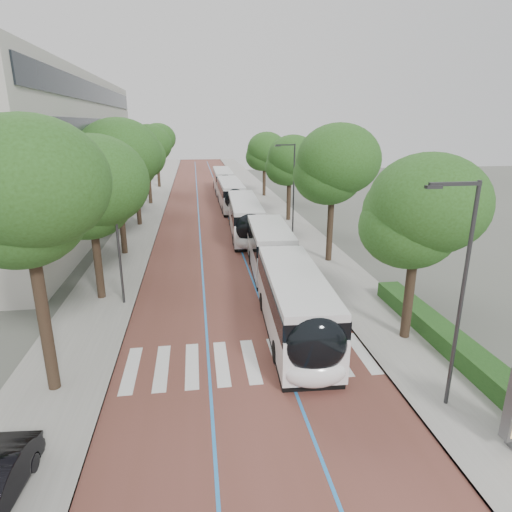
{
  "coord_description": "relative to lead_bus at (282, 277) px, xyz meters",
  "views": [
    {
      "loc": [
        -1.86,
        -15.09,
        9.78
      ],
      "look_at": [
        1.49,
        8.42,
        2.4
      ],
      "focal_mm": 30.0,
      "sensor_mm": 36.0,
      "label": 1
    }
  ],
  "objects": [
    {
      "name": "ground",
      "position": [
        -2.73,
        -6.8,
        -1.63
      ],
      "size": [
        160.0,
        160.0,
        0.0
      ],
      "primitive_type": "plane",
      "color": "#51544C",
      "rests_on": "ground"
    },
    {
      "name": "road",
      "position": [
        -2.73,
        33.2,
        -1.62
      ],
      "size": [
        11.0,
        140.0,
        0.02
      ],
      "primitive_type": "cube",
      "color": "brown",
      "rests_on": "ground"
    },
    {
      "name": "sidewalk_left",
      "position": [
        -10.23,
        33.2,
        -1.57
      ],
      "size": [
        4.0,
        140.0,
        0.12
      ],
      "primitive_type": "cube",
      "color": "gray",
      "rests_on": "ground"
    },
    {
      "name": "sidewalk_right",
      "position": [
        4.77,
        33.2,
        -1.57
      ],
      "size": [
        4.0,
        140.0,
        0.12
      ],
      "primitive_type": "cube",
      "color": "gray",
      "rests_on": "ground"
    },
    {
      "name": "kerb_left",
      "position": [
        -8.33,
        33.2,
        -1.57
      ],
      "size": [
        0.2,
        140.0,
        0.14
      ],
      "primitive_type": "cube",
      "color": "gray",
      "rests_on": "ground"
    },
    {
      "name": "kerb_right",
      "position": [
        2.87,
        33.2,
        -1.57
      ],
      "size": [
        0.2,
        140.0,
        0.14
      ],
      "primitive_type": "cube",
      "color": "gray",
      "rests_on": "ground"
    },
    {
      "name": "zebra_crossing",
      "position": [
        -2.53,
        -5.8,
        -1.6
      ],
      "size": [
        10.55,
        3.6,
        0.01
      ],
      "color": "silver",
      "rests_on": "ground"
    },
    {
      "name": "lane_line_left",
      "position": [
        -4.33,
        33.2,
        -1.6
      ],
      "size": [
        0.12,
        126.0,
        0.01
      ],
      "primitive_type": "cube",
      "color": "#277AC7",
      "rests_on": "road"
    },
    {
      "name": "lane_line_right",
      "position": [
        -1.13,
        33.2,
        -1.6
      ],
      "size": [
        0.12,
        126.0,
        0.01
      ],
      "primitive_type": "cube",
      "color": "#277AC7",
      "rests_on": "road"
    },
    {
      "name": "office_building",
      "position": [
        -22.2,
        21.2,
        5.37
      ],
      "size": [
        18.11,
        40.0,
        14.0
      ],
      "color": "#A9A69D",
      "rests_on": "ground"
    },
    {
      "name": "hedge",
      "position": [
        6.37,
        -6.8,
        -1.11
      ],
      "size": [
        1.2,
        14.0,
        0.8
      ],
      "primitive_type": "cube",
      "color": "#1B4217",
      "rests_on": "sidewalk_right"
    },
    {
      "name": "streetlight_near",
      "position": [
        3.89,
        -9.8,
        3.19
      ],
      "size": [
        1.82,
        0.2,
        8.0
      ],
      "color": "#333335",
      "rests_on": "sidewalk_right"
    },
    {
      "name": "streetlight_far",
      "position": [
        3.89,
        15.2,
        3.19
      ],
      "size": [
        1.82,
        0.2,
        8.0
      ],
      "color": "#333335",
      "rests_on": "sidewalk_right"
    },
    {
      "name": "lamp_post_left",
      "position": [
        -8.83,
        1.2,
        2.49
      ],
      "size": [
        0.14,
        0.14,
        8.0
      ],
      "primitive_type": "cylinder",
      "color": "#333335",
      "rests_on": "sidewalk_left"
    },
    {
      "name": "trees_left",
      "position": [
        -10.23,
        17.68,
        5.09
      ],
      "size": [
        6.11,
        60.3,
        9.63
      ],
      "color": "black",
      "rests_on": "ground"
    },
    {
      "name": "trees_right",
      "position": [
        4.97,
        14.93,
        4.56
      ],
      "size": [
        5.77,
        47.19,
        9.27
      ],
      "color": "black",
      "rests_on": "ground"
    },
    {
      "name": "lead_bus",
      "position": [
        0.0,
        0.0,
        0.0
      ],
      "size": [
        3.43,
        18.5,
        3.2
      ],
      "rotation": [
        0.0,
        0.0,
        -0.05
      ],
      "color": "black",
      "rests_on": "ground"
    },
    {
      "name": "bus_queued_0",
      "position": [
        -0.25,
        15.62,
        -0.0
      ],
      "size": [
        3.02,
        12.49,
        3.2
      ],
      "rotation": [
        0.0,
        0.0,
        -0.04
      ],
      "color": "white",
      "rests_on": "ground"
    },
    {
      "name": "bus_queued_1",
      "position": [
        -0.4,
        28.89,
        -0.0
      ],
      "size": [
        2.58,
        12.41,
        3.2
      ],
      "rotation": [
        0.0,
        0.0,
        0.0
      ],
      "color": "white",
      "rests_on": "ground"
    },
    {
      "name": "bus_queued_2",
      "position": [
        -0.41,
        42.07,
        -0.0
      ],
      "size": [
        2.61,
        12.41,
        3.2
      ],
      "rotation": [
        0.0,
        0.0,
        -0.01
      ],
      "color": "white",
      "rests_on": "ground"
    }
  ]
}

